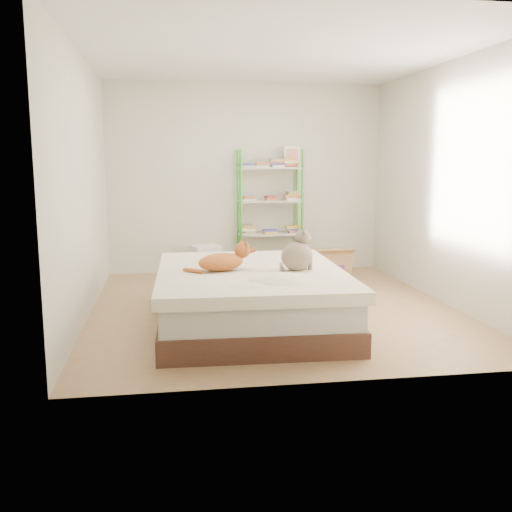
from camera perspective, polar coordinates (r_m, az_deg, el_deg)
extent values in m
cube|color=tan|center=(6.12, 1.71, -5.17)|extent=(3.80, 4.20, 0.01)
cube|color=white|center=(6.01, 1.84, 19.56)|extent=(3.80, 4.20, 0.01)
cube|color=beige|center=(8.00, -1.02, 7.73)|extent=(3.80, 0.01, 2.60)
cube|color=beige|center=(3.88, 7.52, 5.68)|extent=(3.80, 0.01, 2.60)
cube|color=beige|center=(5.88, -16.88, 6.65)|extent=(0.01, 4.20, 2.60)
cube|color=beige|center=(6.55, 18.48, 6.83)|extent=(0.01, 4.20, 2.60)
cube|color=brown|center=(5.44, -0.56, -5.90)|extent=(1.75, 2.15, 0.21)
cube|color=silver|center=(5.39, -0.56, -3.64)|extent=(1.70, 2.09, 0.23)
cube|color=white|center=(5.35, -0.56, -1.89)|extent=(1.78, 2.20, 0.11)
cylinder|color=green|center=(7.63, -1.52, 4.26)|extent=(0.04, 0.04, 1.70)
cylinder|color=green|center=(7.95, -1.81, 4.47)|extent=(0.04, 0.04, 1.70)
cylinder|color=green|center=(7.78, 4.65, 4.33)|extent=(0.04, 0.04, 1.70)
cylinder|color=green|center=(8.09, 4.12, 4.54)|extent=(0.04, 0.04, 1.70)
cube|color=#B3B4A2|center=(7.96, 1.36, -0.98)|extent=(0.86, 0.34, 0.02)
cube|color=#B3B4A2|center=(7.89, 1.37, 2.24)|extent=(0.86, 0.34, 0.02)
cube|color=#B3B4A2|center=(7.84, 1.39, 5.50)|extent=(0.86, 0.34, 0.02)
cube|color=#B3B4A2|center=(7.82, 1.40, 8.79)|extent=(0.86, 0.34, 0.02)
cube|color=#B03736|center=(7.90, -0.78, -0.63)|extent=(0.20, 0.16, 0.09)
cube|color=#B03736|center=(8.00, 3.48, -0.51)|extent=(0.20, 0.16, 0.09)
cube|color=#B03736|center=(7.83, -0.79, 2.61)|extent=(0.20, 0.16, 0.09)
cube|color=#B03736|center=(7.88, 1.38, 2.65)|extent=(0.20, 0.16, 0.09)
cube|color=#B03736|center=(7.94, 3.51, 2.69)|extent=(0.20, 0.16, 0.09)
cube|color=#B03736|center=(7.79, -0.79, 5.90)|extent=(0.20, 0.16, 0.09)
cube|color=#B03736|center=(7.84, 1.39, 5.92)|extent=(0.20, 0.16, 0.09)
cube|color=#B03736|center=(7.90, 3.54, 5.93)|extent=(0.20, 0.16, 0.09)
cube|color=#B03736|center=(7.77, -0.80, 9.21)|extent=(0.20, 0.16, 0.09)
cube|color=#B03736|center=(7.80, 0.67, 9.21)|extent=(0.20, 0.16, 0.09)
cube|color=#B03736|center=(7.84, 2.13, 9.21)|extent=(0.20, 0.16, 0.09)
cube|color=#B03736|center=(7.88, 3.58, 9.20)|extent=(0.20, 0.16, 0.09)
cube|color=white|center=(7.93, 3.63, 9.89)|extent=(0.22, 0.08, 0.28)
cube|color=red|center=(7.92, 3.65, 9.89)|extent=(0.17, 0.06, 0.21)
cube|color=tan|center=(7.58, 7.10, -0.88)|extent=(0.57, 0.47, 0.38)
cube|color=#733293|center=(7.37, 7.46, -1.25)|extent=(0.33, 0.03, 0.08)
cube|color=tan|center=(7.34, 7.59, 0.27)|extent=(0.55, 0.20, 0.12)
cube|color=white|center=(7.80, -5.08, -0.55)|extent=(0.40, 0.38, 0.38)
cube|color=white|center=(7.77, -5.11, 0.95)|extent=(0.44, 0.41, 0.03)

